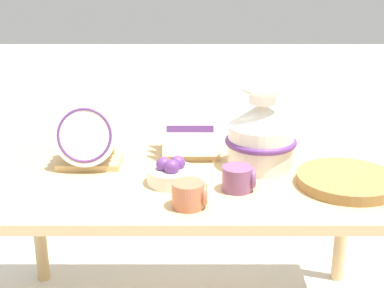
{
  "coord_description": "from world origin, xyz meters",
  "views": [
    {
      "loc": [
        0.01,
        -1.74,
        1.38
      ],
      "look_at": [
        0.0,
        0.0,
        0.76
      ],
      "focal_mm": 50.0,
      "sensor_mm": 36.0,
      "label": 1
    }
  ],
  "objects_px": {
    "dish_rack_round_plates": "(90,140)",
    "mug_plum_glaze": "(241,179)",
    "ceramic_vase": "(263,133)",
    "dish_rack_square_plates": "(193,137)",
    "wicker_charger_stack": "(349,181)",
    "fruit_bowl": "(173,173)",
    "mug_terracotta_glaze": "(192,195)"
  },
  "relations": [
    {
      "from": "dish_rack_square_plates",
      "to": "wicker_charger_stack",
      "type": "xyz_separation_m",
      "value": [
        0.52,
        -0.29,
        -0.06
      ]
    },
    {
      "from": "dish_rack_round_plates",
      "to": "fruit_bowl",
      "type": "xyz_separation_m",
      "value": [
        0.3,
        -0.16,
        -0.06
      ]
    },
    {
      "from": "wicker_charger_stack",
      "to": "fruit_bowl",
      "type": "height_order",
      "value": "fruit_bowl"
    },
    {
      "from": "dish_rack_round_plates",
      "to": "dish_rack_square_plates",
      "type": "distance_m",
      "value": 0.39
    },
    {
      "from": "dish_rack_square_plates",
      "to": "fruit_bowl",
      "type": "height_order",
      "value": "dish_rack_square_plates"
    },
    {
      "from": "ceramic_vase",
      "to": "dish_rack_square_plates",
      "type": "xyz_separation_m",
      "value": [
        -0.25,
        0.11,
        -0.05
      ]
    },
    {
      "from": "dish_rack_square_plates",
      "to": "ceramic_vase",
      "type": "bearing_deg",
      "value": -24.72
    },
    {
      "from": "dish_rack_round_plates",
      "to": "mug_plum_glaze",
      "type": "relative_size",
      "value": 2.22
    },
    {
      "from": "ceramic_vase",
      "to": "dish_rack_round_plates",
      "type": "bearing_deg",
      "value": 179.66
    },
    {
      "from": "ceramic_vase",
      "to": "dish_rack_square_plates",
      "type": "bearing_deg",
      "value": 155.28
    },
    {
      "from": "ceramic_vase",
      "to": "dish_rack_square_plates",
      "type": "height_order",
      "value": "ceramic_vase"
    },
    {
      "from": "mug_terracotta_glaze",
      "to": "mug_plum_glaze",
      "type": "height_order",
      "value": "same"
    },
    {
      "from": "dish_rack_square_plates",
      "to": "fruit_bowl",
      "type": "relative_size",
      "value": 1.4
    },
    {
      "from": "wicker_charger_stack",
      "to": "fruit_bowl",
      "type": "relative_size",
      "value": 2.06
    },
    {
      "from": "dish_rack_round_plates",
      "to": "mug_plum_glaze",
      "type": "distance_m",
      "value": 0.57
    },
    {
      "from": "ceramic_vase",
      "to": "wicker_charger_stack",
      "type": "relative_size",
      "value": 0.89
    },
    {
      "from": "mug_terracotta_glaze",
      "to": "mug_plum_glaze",
      "type": "xyz_separation_m",
      "value": [
        0.16,
        0.12,
        0.0
      ]
    },
    {
      "from": "mug_plum_glaze",
      "to": "fruit_bowl",
      "type": "relative_size",
      "value": 0.67
    },
    {
      "from": "wicker_charger_stack",
      "to": "mug_plum_glaze",
      "type": "height_order",
      "value": "mug_plum_glaze"
    },
    {
      "from": "dish_rack_square_plates",
      "to": "wicker_charger_stack",
      "type": "height_order",
      "value": "dish_rack_square_plates"
    },
    {
      "from": "mug_plum_glaze",
      "to": "fruit_bowl",
      "type": "xyz_separation_m",
      "value": [
        -0.22,
        0.05,
        -0.01
      ]
    },
    {
      "from": "ceramic_vase",
      "to": "wicker_charger_stack",
      "type": "xyz_separation_m",
      "value": [
        0.27,
        -0.17,
        -0.11
      ]
    },
    {
      "from": "wicker_charger_stack",
      "to": "fruit_bowl",
      "type": "distance_m",
      "value": 0.59
    },
    {
      "from": "mug_plum_glaze",
      "to": "wicker_charger_stack",
      "type": "bearing_deg",
      "value": 5.34
    },
    {
      "from": "dish_rack_square_plates",
      "to": "wicker_charger_stack",
      "type": "distance_m",
      "value": 0.6
    },
    {
      "from": "wicker_charger_stack",
      "to": "mug_plum_glaze",
      "type": "xyz_separation_m",
      "value": [
        -0.36,
        -0.03,
        0.02
      ]
    },
    {
      "from": "mug_terracotta_glaze",
      "to": "fruit_bowl",
      "type": "distance_m",
      "value": 0.19
    },
    {
      "from": "ceramic_vase",
      "to": "dish_rack_square_plates",
      "type": "distance_m",
      "value": 0.28
    },
    {
      "from": "mug_terracotta_glaze",
      "to": "fruit_bowl",
      "type": "bearing_deg",
      "value": 109.4
    },
    {
      "from": "fruit_bowl",
      "to": "mug_plum_glaze",
      "type": "bearing_deg",
      "value": -13.81
    },
    {
      "from": "wicker_charger_stack",
      "to": "mug_terracotta_glaze",
      "type": "xyz_separation_m",
      "value": [
        -0.52,
        -0.16,
        0.02
      ]
    },
    {
      "from": "dish_rack_round_plates",
      "to": "wicker_charger_stack",
      "type": "relative_size",
      "value": 0.73
    }
  ]
}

